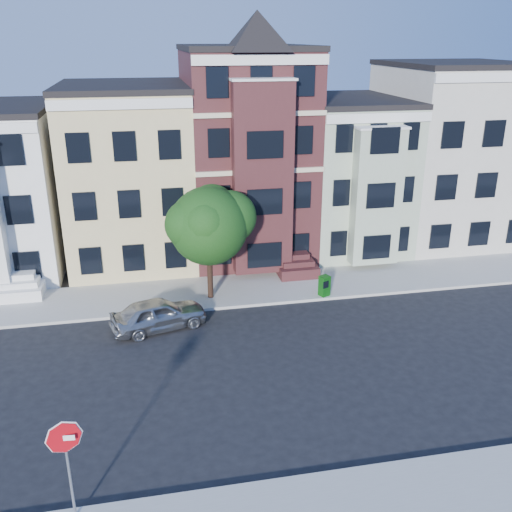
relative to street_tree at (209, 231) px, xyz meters
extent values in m
plane|color=black|center=(3.19, -7.30, -3.74)|extent=(120.00, 120.00, 0.00)
cube|color=#9E9B93|center=(3.19, 0.70, -3.66)|extent=(60.00, 4.00, 0.15)
cube|color=#CDB980|center=(-3.81, 7.20, 1.26)|extent=(7.00, 9.00, 10.00)
cube|color=#3F1B1C|center=(3.19, 7.20, 2.26)|extent=(7.00, 9.00, 12.00)
cube|color=#A0AF93|center=(9.69, 7.20, 0.76)|extent=(6.00, 9.00, 9.00)
cube|color=beige|center=(16.69, 7.20, 1.76)|extent=(8.00, 9.00, 11.00)
imported|color=#95979B|center=(-2.74, -2.65, -2.99)|extent=(4.70, 2.88, 1.50)
cube|color=#0D4E0F|center=(5.81, -0.96, -3.05)|extent=(0.62, 0.59, 1.08)
camera|label=1|loc=(-2.95, -26.67, 9.00)|focal=40.00mm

